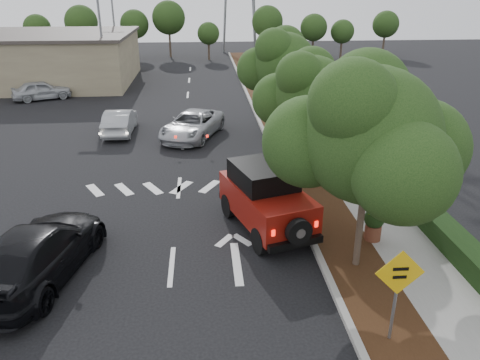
{
  "coord_description": "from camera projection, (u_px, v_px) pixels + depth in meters",
  "views": [
    {
      "loc": [
        1.09,
        -12.3,
        7.98
      ],
      "look_at": [
        2.35,
        3.0,
        1.53
      ],
      "focal_mm": 35.0,
      "sensor_mm": 36.0,
      "label": 1
    }
  ],
  "objects": [
    {
      "name": "ground",
      "position": [
        172.0,
        266.0,
        14.31
      ],
      "size": [
        120.0,
        120.0,
        0.0
      ],
      "primitive_type": "plane",
      "color": "black",
      "rests_on": "ground"
    },
    {
      "name": "red_jeep",
      "position": [
        264.0,
        196.0,
        16.23
      ],
      "size": [
        3.13,
        4.68,
        2.29
      ],
      "rotation": [
        0.0,
        0.0,
        0.31
      ],
      "color": "black",
      "rests_on": "ground"
    },
    {
      "name": "street_tree_mid",
      "position": [
        307.0,
        179.0,
        20.7
      ],
      "size": [
        3.2,
        3.2,
        5.32
      ],
      "primitive_type": null,
      "color": "#163210",
      "rests_on": "ground"
    },
    {
      "name": "curb",
      "position": [
        267.0,
        140.0,
        25.65
      ],
      "size": [
        0.2,
        70.0,
        0.15
      ],
      "primitive_type": "cube",
      "color": "#9E9B93",
      "rests_on": "ground"
    },
    {
      "name": "terracotta_planter",
      "position": [
        374.0,
        221.0,
        15.33
      ],
      "size": [
        0.67,
        0.67,
        1.17
      ],
      "rotation": [
        0.0,
        0.0,
        0.03
      ],
      "color": "brown",
      "rests_on": "ground"
    },
    {
      "name": "silver_sedan_oncoming",
      "position": [
        120.0,
        121.0,
        26.79
      ],
      "size": [
        1.48,
        4.24,
        1.39
      ],
      "primitive_type": "imported",
      "rotation": [
        0.0,
        0.0,
        3.14
      ],
      "color": "#9EA1A6",
      "rests_on": "ground"
    },
    {
      "name": "planting_strip",
      "position": [
        285.0,
        140.0,
        25.73
      ],
      "size": [
        1.8,
        70.0,
        0.12
      ],
      "primitive_type": "cube",
      "color": "black",
      "rests_on": "ground"
    },
    {
      "name": "black_suv_oncoming",
      "position": [
        37.0,
        252.0,
        13.51
      ],
      "size": [
        3.39,
        5.99,
        1.64
      ],
      "primitive_type": "imported",
      "rotation": [
        0.0,
        0.0,
        2.94
      ],
      "color": "black",
      "rests_on": "ground"
    },
    {
      "name": "speed_hump_sign",
      "position": [
        398.0,
        284.0,
        10.61
      ],
      "size": [
        1.15,
        0.1,
        2.44
      ],
      "rotation": [
        0.0,
        0.0,
        -0.01
      ],
      "color": "slate",
      "rests_on": "ground"
    },
    {
      "name": "silver_suv_ahead",
      "position": [
        192.0,
        125.0,
        26.07
      ],
      "size": [
        4.07,
        5.66,
        1.43
      ],
      "primitive_type": "imported",
      "rotation": [
        0.0,
        0.0,
        -0.37
      ],
      "color": "#A7A9AF",
      "rests_on": "ground"
    },
    {
      "name": "light_pole_b",
      "position": [
        118.0,
        67.0,
        48.65
      ],
      "size": [
        2.0,
        0.22,
        9.0
      ],
      "primitive_type": null,
      "color": "slate",
      "rests_on": "ground"
    },
    {
      "name": "light_pole_a",
      "position": [
        107.0,
        91.0,
        37.7
      ],
      "size": [
        2.0,
        0.22,
        9.0
      ],
      "primitive_type": null,
      "color": "slate",
      "rests_on": "ground"
    },
    {
      "name": "hedge",
      "position": [
        344.0,
        132.0,
        25.85
      ],
      "size": [
        0.8,
        70.0,
        0.8
      ],
      "primitive_type": "cube",
      "color": "black",
      "rests_on": "ground"
    },
    {
      "name": "street_tree_near",
      "position": [
        355.0,
        267.0,
        14.27
      ],
      "size": [
        3.8,
        3.8,
        5.92
      ],
      "primitive_type": null,
      "color": "#163210",
      "rests_on": "ground"
    },
    {
      "name": "parked_suv",
      "position": [
        42.0,
        90.0,
        34.6
      ],
      "size": [
        4.47,
        3.23,
        1.42
      ],
      "primitive_type": "imported",
      "rotation": [
        0.0,
        0.0,
        1.99
      ],
      "color": "#AFB3B7",
      "rests_on": "ground"
    },
    {
      "name": "street_tree_far",
      "position": [
        282.0,
        135.0,
        26.68
      ],
      "size": [
        3.4,
        3.4,
        5.62
      ],
      "primitive_type": null,
      "color": "#163210",
      "rests_on": "ground"
    },
    {
      "name": "sidewalk",
      "position": [
        319.0,
        139.0,
        25.88
      ],
      "size": [
        2.0,
        70.0,
        0.12
      ],
      "primitive_type": "cube",
      "color": "gray",
      "rests_on": "ground"
    },
    {
      "name": "commercial_building",
      "position": [
        0.0,
        60.0,
        39.88
      ],
      "size": [
        22.0,
        12.0,
        4.0
      ],
      "primitive_type": "cube",
      "color": "#82745A",
      "rests_on": "ground"
    },
    {
      "name": "transmission_tower",
      "position": [
        240.0,
        52.0,
        58.86
      ],
      "size": [
        7.0,
        4.0,
        28.0
      ],
      "primitive_type": null,
      "color": "slate",
      "rests_on": "ground"
    }
  ]
}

